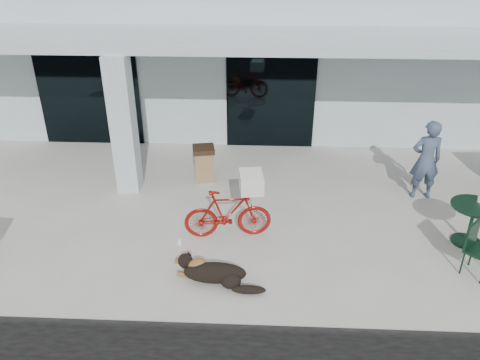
{
  "coord_description": "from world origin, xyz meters",
  "views": [
    {
      "loc": [
        1.54,
        -7.32,
        5.28
      ],
      "look_at": [
        1.16,
        0.89,
        1.0
      ],
      "focal_mm": 35.0,
      "sensor_mm": 36.0,
      "label": 1
    }
  ],
  "objects_px": {
    "dog": "(215,272)",
    "cafe_table_far": "(471,224)",
    "person": "(426,160)",
    "bicycle": "(228,214)",
    "trash_receptacle": "(204,164)",
    "cafe_chair_far_a": "(480,251)"
  },
  "relations": [
    {
      "from": "dog",
      "to": "cafe_chair_far_a",
      "type": "xyz_separation_m",
      "value": [
        4.55,
        0.42,
        0.28
      ]
    },
    {
      "from": "person",
      "to": "trash_receptacle",
      "type": "xyz_separation_m",
      "value": [
        -5.0,
        0.6,
        -0.48
      ]
    },
    {
      "from": "bicycle",
      "to": "dog",
      "type": "bearing_deg",
      "value": 167.65
    },
    {
      "from": "person",
      "to": "bicycle",
      "type": "bearing_deg",
      "value": 20.2
    },
    {
      "from": "bicycle",
      "to": "cafe_table_far",
      "type": "bearing_deg",
      "value": -97.25
    },
    {
      "from": "bicycle",
      "to": "cafe_chair_far_a",
      "type": "height_order",
      "value": "bicycle"
    },
    {
      "from": "cafe_table_far",
      "to": "bicycle",
      "type": "bearing_deg",
      "value": 179.95
    },
    {
      "from": "person",
      "to": "cafe_chair_far_a",
      "type": "bearing_deg",
      "value": 90.64
    },
    {
      "from": "cafe_table_far",
      "to": "trash_receptacle",
      "type": "distance_m",
      "value": 5.9
    },
    {
      "from": "cafe_chair_far_a",
      "to": "person",
      "type": "xyz_separation_m",
      "value": [
        -0.16,
        2.78,
        0.43
      ]
    },
    {
      "from": "dog",
      "to": "person",
      "type": "distance_m",
      "value": 5.47
    },
    {
      "from": "dog",
      "to": "person",
      "type": "bearing_deg",
      "value": 54.52
    },
    {
      "from": "dog",
      "to": "trash_receptacle",
      "type": "height_order",
      "value": "trash_receptacle"
    },
    {
      "from": "person",
      "to": "cafe_table_far",
      "type": "bearing_deg",
      "value": 99.51
    },
    {
      "from": "cafe_chair_far_a",
      "to": "person",
      "type": "relative_size",
      "value": 0.53
    },
    {
      "from": "person",
      "to": "trash_receptacle",
      "type": "bearing_deg",
      "value": -9.56
    },
    {
      "from": "cafe_chair_far_a",
      "to": "bicycle",
      "type": "bearing_deg",
      "value": 122.16
    },
    {
      "from": "bicycle",
      "to": "trash_receptacle",
      "type": "bearing_deg",
      "value": 9.98
    },
    {
      "from": "cafe_chair_far_a",
      "to": "trash_receptacle",
      "type": "height_order",
      "value": "cafe_chair_far_a"
    },
    {
      "from": "dog",
      "to": "cafe_table_far",
      "type": "distance_m",
      "value": 4.98
    },
    {
      "from": "cafe_table_far",
      "to": "cafe_chair_far_a",
      "type": "bearing_deg",
      "value": -103.12
    },
    {
      "from": "dog",
      "to": "person",
      "type": "height_order",
      "value": "person"
    }
  ]
}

